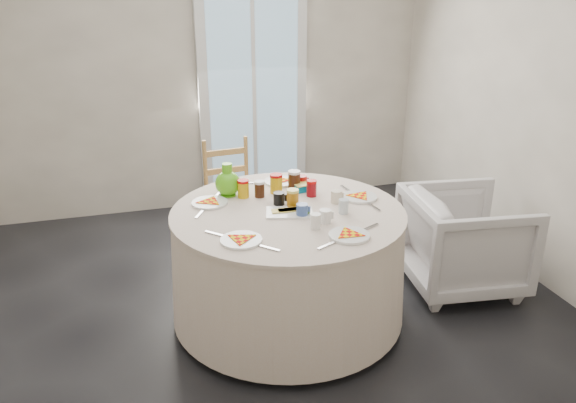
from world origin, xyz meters
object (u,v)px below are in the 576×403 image
object	(u,v)px
armchair	(464,235)
green_pitcher	(227,176)
wooden_chair	(233,193)
table	(288,265)

from	to	relation	value
armchair	green_pitcher	xyz separation A→B (m)	(-1.58, 0.31, 0.48)
armchair	green_pitcher	bearing A→B (deg)	85.98
armchair	green_pitcher	distance (m)	1.68
wooden_chair	armchair	bearing A→B (deg)	-41.90
table	green_pitcher	distance (m)	0.68
table	wooden_chair	distance (m)	1.10
table	green_pitcher	size ratio (longest dim) A/B	6.97
table	armchair	distance (m)	1.28
wooden_chair	green_pitcher	distance (m)	0.85
wooden_chair	green_pitcher	world-z (taller)	green_pitcher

